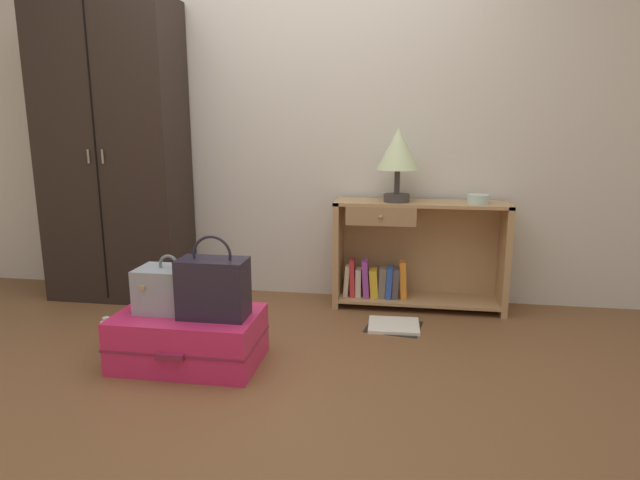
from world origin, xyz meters
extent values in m
plane|color=brown|center=(0.00, 0.00, 0.00)|extent=(9.00, 9.00, 0.00)
cube|color=beige|center=(0.00, 1.50, 1.30)|extent=(6.40, 0.10, 2.60)
cube|color=black|center=(-1.30, 1.20, 1.01)|extent=(0.94, 0.45, 2.02)
cube|color=black|center=(-1.30, 0.98, 1.01)|extent=(0.01, 0.01, 1.92)
cylinder|color=gray|center=(-1.35, 0.97, 1.01)|extent=(0.01, 0.01, 0.09)
cylinder|color=gray|center=(-1.25, 0.97, 1.01)|extent=(0.01, 0.01, 0.09)
cube|color=tan|center=(0.26, 1.27, 0.36)|extent=(0.04, 0.30, 0.72)
cube|color=tan|center=(1.35, 1.27, 0.36)|extent=(0.04, 0.30, 0.72)
cube|color=tan|center=(0.80, 1.27, 0.71)|extent=(1.13, 0.30, 0.02)
cube|color=tan|center=(0.80, 1.27, 0.06)|extent=(1.05, 0.30, 0.02)
cube|color=tan|center=(0.80, 1.41, 0.36)|extent=(1.05, 0.01, 0.70)
cube|color=#9D7950|center=(0.55, 1.13, 0.64)|extent=(0.45, 0.02, 0.12)
sphere|color=#9E844C|center=(0.55, 1.12, 0.64)|extent=(0.02, 0.02, 0.02)
cube|color=beige|center=(0.32, 1.25, 0.17)|extent=(0.04, 0.08, 0.22)
cube|color=red|center=(0.36, 1.25, 0.19)|extent=(0.04, 0.10, 0.26)
cube|color=beige|center=(0.40, 1.25, 0.16)|extent=(0.04, 0.08, 0.19)
cube|color=purple|center=(0.45, 1.25, 0.19)|extent=(0.06, 0.12, 0.25)
cube|color=gold|center=(0.51, 1.25, 0.16)|extent=(0.07, 0.10, 0.20)
cube|color=#726659|center=(0.56, 1.25, 0.17)|extent=(0.06, 0.09, 0.21)
cube|color=#2D51B2|center=(0.61, 1.25, 0.17)|extent=(0.05, 0.11, 0.22)
cube|color=#4C474C|center=(0.65, 1.25, 0.17)|extent=(0.05, 0.10, 0.21)
cube|color=orange|center=(0.70, 1.25, 0.19)|extent=(0.05, 0.08, 0.25)
cylinder|color=#3D3838|center=(0.64, 1.25, 0.75)|extent=(0.17, 0.17, 0.05)
cylinder|color=#3D3838|center=(0.64, 1.25, 0.85)|extent=(0.04, 0.04, 0.16)
cone|color=beige|center=(0.64, 1.25, 1.06)|extent=(0.27, 0.27, 0.26)
cylinder|color=silver|center=(1.16, 1.25, 0.75)|extent=(0.14, 0.14, 0.06)
cube|color=#DB2860|center=(-0.38, 0.19, 0.14)|extent=(0.73, 0.45, 0.27)
cube|color=maroon|center=(-0.38, 0.19, 0.14)|extent=(0.74, 0.46, 0.01)
cube|color=maroon|center=(-0.38, -0.05, 0.14)|extent=(0.14, 0.02, 0.03)
cube|color=#8E99A3|center=(-0.48, 0.21, 0.39)|extent=(0.33, 0.22, 0.23)
torus|color=slate|center=(-0.48, 0.21, 0.52)|extent=(0.11, 0.02, 0.11)
cube|color=tan|center=(-0.57, 0.09, 0.43)|extent=(0.02, 0.01, 0.02)
cube|color=tan|center=(-0.39, 0.09, 0.43)|extent=(0.02, 0.01, 0.02)
cube|color=#231E2D|center=(-0.23, 0.16, 0.42)|extent=(0.34, 0.18, 0.30)
torus|color=#231E2D|center=(-0.23, 0.16, 0.59)|extent=(0.20, 0.01, 0.20)
cylinder|color=white|center=(-0.90, 0.29, 0.08)|extent=(0.06, 0.06, 0.16)
cylinder|color=silver|center=(-0.90, 0.29, 0.17)|extent=(0.04, 0.04, 0.02)
cube|color=white|center=(0.65, 0.87, 0.01)|extent=(0.32, 0.28, 0.02)
cube|color=black|center=(0.65, 0.87, 0.00)|extent=(0.36, 0.33, 0.01)
camera|label=1|loc=(0.71, -2.32, 1.23)|focal=30.64mm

